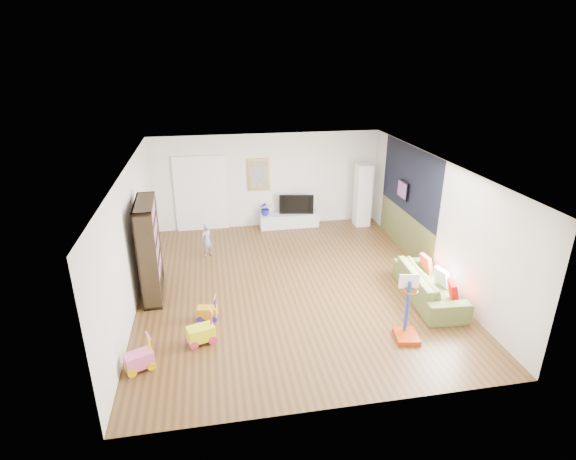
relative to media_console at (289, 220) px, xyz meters
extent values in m
cube|color=brown|center=(-0.58, -3.48, -0.20)|extent=(6.50, 7.50, 0.00)
cube|color=white|center=(-0.58, -3.48, 2.50)|extent=(6.50, 7.50, 0.00)
cube|color=silver|center=(-0.58, 0.27, 1.15)|extent=(6.50, 0.00, 2.70)
cube|color=silver|center=(-0.58, -7.23, 1.15)|extent=(6.50, 0.00, 2.70)
cube|color=white|center=(-3.83, -3.48, 1.15)|extent=(0.00, 7.50, 2.70)
cube|color=silver|center=(2.67, -3.48, 1.15)|extent=(0.00, 7.50, 2.70)
cube|color=black|center=(2.65, -2.08, 1.65)|extent=(0.01, 3.20, 1.70)
cube|color=brown|center=(2.65, -2.08, 0.30)|extent=(0.01, 3.20, 1.00)
cube|color=white|center=(-2.48, 0.23, 0.85)|extent=(1.45, 0.06, 2.10)
cube|color=gold|center=(-0.83, 0.23, 1.35)|extent=(0.62, 0.06, 0.92)
cube|color=#7F3F8C|center=(2.59, -1.88, 1.35)|extent=(0.04, 0.56, 0.46)
cube|color=silver|center=(0.00, 0.00, 0.00)|extent=(1.72, 0.45, 0.40)
cube|color=white|center=(2.14, -0.21, 0.72)|extent=(0.43, 0.43, 1.83)
cube|color=#2F2214|center=(-3.53, -3.33, 0.83)|extent=(0.43, 1.42, 2.06)
imported|color=#5B6730|center=(2.13, -4.56, 0.11)|extent=(0.98, 2.19, 0.63)
cube|color=#AF2D06|center=(1.09, -5.80, 0.40)|extent=(0.49, 0.56, 1.20)
cube|color=yellow|center=(-2.54, -5.28, 0.11)|extent=(0.53, 0.41, 0.63)
cube|color=orange|center=(-2.42, -4.54, 0.05)|extent=(0.40, 0.29, 0.49)
cube|color=#EB5C9A|center=(-3.53, -5.83, 0.10)|extent=(0.52, 0.43, 0.59)
imported|color=gray|center=(-2.39, -1.63, 0.23)|extent=(0.38, 0.37, 0.87)
imported|color=black|center=(0.23, 0.07, 0.49)|extent=(1.00, 0.31, 0.57)
imported|color=#1D1C9B|center=(-0.68, 0.02, 0.41)|extent=(0.39, 0.34, 0.42)
cube|color=#C30B04|center=(2.30, -5.16, 0.29)|extent=(0.20, 0.40, 0.39)
cube|color=white|center=(2.37, -4.59, 0.29)|extent=(0.16, 0.38, 0.37)
cube|color=#D24728|center=(2.36, -3.91, 0.29)|extent=(0.12, 0.35, 0.35)
camera|label=1|loc=(-2.21, -12.11, 4.64)|focal=28.00mm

